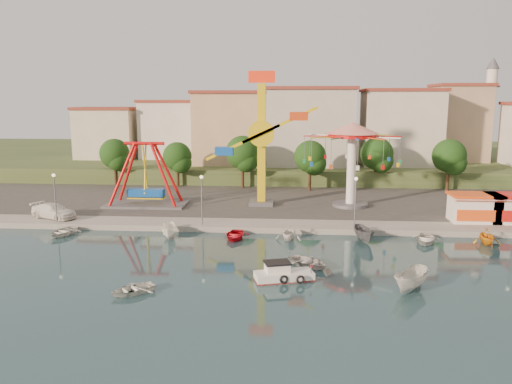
# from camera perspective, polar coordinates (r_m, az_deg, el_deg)

# --- Properties ---
(ground) EXTENTS (200.00, 200.00, 0.00)m
(ground) POSITION_cam_1_polar(r_m,az_deg,el_deg) (40.34, 1.87, -9.26)
(ground) COLOR #122D33
(ground) RESTS_ON ground
(quay_deck) EXTENTS (200.00, 100.00, 0.60)m
(quay_deck) POSITION_cam_1_polar(r_m,az_deg,el_deg) (100.85, 3.38, 2.84)
(quay_deck) COLOR #9E998E
(quay_deck) RESTS_ON ground
(asphalt_pad) EXTENTS (90.00, 28.00, 0.01)m
(asphalt_pad) POSITION_cam_1_polar(r_m,az_deg,el_deg) (69.20, 2.93, -0.40)
(asphalt_pad) COLOR #4C4944
(asphalt_pad) RESTS_ON quay_deck
(hill_terrace) EXTENTS (200.00, 60.00, 3.00)m
(hill_terrace) POSITION_cam_1_polar(r_m,az_deg,el_deg) (105.66, 3.43, 3.84)
(hill_terrace) COLOR #384C26
(hill_terrace) RESTS_ON ground
(pirate_ship_ride) EXTENTS (10.00, 5.00, 8.00)m
(pirate_ship_ride) POSITION_cam_1_polar(r_m,az_deg,el_deg) (63.42, -12.52, 1.84)
(pirate_ship_ride) COLOR #59595E
(pirate_ship_ride) RESTS_ON quay_deck
(kamikaze_tower) EXTENTS (9.20, 3.10, 16.50)m
(kamikaze_tower) POSITION_cam_1_polar(r_m,az_deg,el_deg) (61.66, 1.07, 5.51)
(kamikaze_tower) COLOR #59595E
(kamikaze_tower) RESTS_ON quay_deck
(wave_swinger) EXTENTS (11.60, 11.60, 10.40)m
(wave_swinger) POSITION_cam_1_polar(r_m,az_deg,el_deg) (62.13, 10.93, 5.26)
(wave_swinger) COLOR #59595E
(wave_swinger) RESTS_ON quay_deck
(booth_left) EXTENTS (5.40, 3.78, 3.08)m
(booth_left) POSITION_cam_1_polar(r_m,az_deg,el_deg) (59.01, 23.69, -1.63)
(booth_left) COLOR white
(booth_left) RESTS_ON quay_deck
(booth_mid) EXTENTS (5.40, 3.78, 3.08)m
(booth_mid) POSITION_cam_1_polar(r_m,az_deg,el_deg) (60.44, 27.23, -1.64)
(booth_mid) COLOR white
(booth_mid) RESTS_ON quay_deck
(lamp_post_0) EXTENTS (0.14, 0.14, 5.00)m
(lamp_post_0) POSITION_cam_1_polar(r_m,az_deg,el_deg) (57.95, -21.95, -0.76)
(lamp_post_0) COLOR #59595E
(lamp_post_0) RESTS_ON quay_deck
(lamp_post_1) EXTENTS (0.14, 0.14, 5.00)m
(lamp_post_1) POSITION_cam_1_polar(r_m,az_deg,el_deg) (52.89, -6.20, -1.07)
(lamp_post_1) COLOR #59595E
(lamp_post_1) RESTS_ON quay_deck
(lamp_post_2) EXTENTS (0.14, 0.14, 5.00)m
(lamp_post_2) POSITION_cam_1_polar(r_m,az_deg,el_deg) (52.42, 11.28, -1.32)
(lamp_post_2) COLOR #59595E
(lamp_post_2) RESTS_ON quay_deck
(tree_0) EXTENTS (4.60, 4.60, 7.19)m
(tree_0) POSITION_cam_1_polar(r_m,az_deg,el_deg) (80.24, -15.86, 4.23)
(tree_0) COLOR #382314
(tree_0) RESTS_ON quay_deck
(tree_1) EXTENTS (4.35, 4.35, 6.80)m
(tree_1) POSITION_cam_1_polar(r_m,az_deg,el_deg) (76.70, -8.99, 4.02)
(tree_1) COLOR #382314
(tree_1) RESTS_ON quay_deck
(tree_2) EXTENTS (5.02, 5.02, 7.85)m
(tree_2) POSITION_cam_1_polar(r_m,az_deg,el_deg) (74.54, -1.55, 4.52)
(tree_2) COLOR #382314
(tree_2) RESTS_ON quay_deck
(tree_3) EXTENTS (4.68, 4.68, 7.32)m
(tree_3) POSITION_cam_1_polar(r_m,az_deg,el_deg) (72.80, 6.21, 4.03)
(tree_3) COLOR #382314
(tree_3) RESTS_ON quay_deck
(tree_4) EXTENTS (4.86, 4.86, 7.60)m
(tree_4) POSITION_cam_1_polar(r_m,az_deg,el_deg) (76.73, 13.64, 4.27)
(tree_4) COLOR #382314
(tree_4) RESTS_ON quay_deck
(tree_5) EXTENTS (4.83, 4.83, 7.54)m
(tree_5) POSITION_cam_1_polar(r_m,az_deg,el_deg) (77.25, 21.21, 3.87)
(tree_5) COLOR #382314
(tree_5) RESTS_ON quay_deck
(building_0) EXTENTS (9.26, 9.53, 11.87)m
(building_0) POSITION_cam_1_polar(r_m,az_deg,el_deg) (91.10, -18.40, 6.97)
(building_0) COLOR beige
(building_0) RESTS_ON hill_terrace
(building_1) EXTENTS (12.33, 9.01, 8.63)m
(building_1) POSITION_cam_1_polar(r_m,az_deg,el_deg) (92.43, -10.11, 6.38)
(building_1) COLOR silver
(building_1) RESTS_ON hill_terrace
(building_2) EXTENTS (11.95, 9.28, 11.23)m
(building_2) POSITION_cam_1_polar(r_m,az_deg,el_deg) (90.58, -1.90, 7.28)
(building_2) COLOR tan
(building_2) RESTS_ON hill_terrace
(building_3) EXTENTS (12.59, 10.50, 9.20)m
(building_3) POSITION_cam_1_polar(r_m,az_deg,el_deg) (87.06, 6.99, 6.41)
(building_3) COLOR beige
(building_3) RESTS_ON hill_terrace
(building_4) EXTENTS (10.75, 9.23, 9.24)m
(building_4) POSITION_cam_1_polar(r_m,az_deg,el_deg) (92.04, 15.35, 6.34)
(building_4) COLOR beige
(building_4) RESTS_ON hill_terrace
(building_5) EXTENTS (12.77, 10.96, 11.21)m
(building_5) POSITION_cam_1_polar(r_m,az_deg,el_deg) (93.65, 23.66, 6.51)
(building_5) COLOR tan
(building_5) RESTS_ON hill_terrace
(minaret) EXTENTS (2.80, 2.80, 18.00)m
(minaret) POSITION_cam_1_polar(r_m,az_deg,el_deg) (98.20, 25.15, 8.85)
(minaret) COLOR silver
(minaret) RESTS_ON hill_terrace
(cabin_motorboat) EXTENTS (4.74, 2.86, 1.57)m
(cabin_motorboat) POSITION_cam_1_polar(r_m,az_deg,el_deg) (38.76, 3.05, -9.45)
(cabin_motorboat) COLOR white
(cabin_motorboat) RESTS_ON ground
(rowboat_a) EXTENTS (4.58, 4.48, 0.78)m
(rowboat_a) POSITION_cam_1_polar(r_m,az_deg,el_deg) (41.97, 6.02, -7.97)
(rowboat_a) COLOR beige
(rowboat_a) RESTS_ON ground
(rowboat_b) EXTENTS (3.97, 3.86, 0.67)m
(rowboat_b) POSITION_cam_1_polar(r_m,az_deg,el_deg) (37.31, -13.94, -10.70)
(rowboat_b) COLOR silver
(rowboat_b) RESTS_ON ground
(skiff) EXTENTS (3.81, 4.35, 1.64)m
(skiff) POSITION_cam_1_polar(r_m,az_deg,el_deg) (38.19, 17.34, -9.60)
(skiff) COLOR silver
(skiff) RESTS_ON ground
(van) EXTENTS (6.02, 4.28, 1.62)m
(van) POSITION_cam_1_polar(r_m,az_deg,el_deg) (60.22, -22.11, -2.02)
(van) COLOR white
(van) RESTS_ON quay_deck
(moored_boat_0) EXTENTS (3.45, 4.26, 0.78)m
(moored_boat_0) POSITION_cam_1_polar(r_m,az_deg,el_deg) (54.80, -21.21, -4.23)
(moored_boat_0) COLOR silver
(moored_boat_0) RESTS_ON ground
(moored_boat_2) EXTENTS (1.96, 3.80, 1.40)m
(moored_boat_2) POSITION_cam_1_polar(r_m,az_deg,el_deg) (50.98, -9.91, -4.38)
(moored_boat_2) COLOR white
(moored_boat_2) RESTS_ON ground
(moored_boat_3) EXTENTS (2.77, 3.77, 0.76)m
(moored_boat_3) POSITION_cam_1_polar(r_m,az_deg,el_deg) (49.88, -2.46, -4.94)
(moored_boat_3) COLOR red
(moored_boat_3) RESTS_ON ground
(moored_boat_4) EXTENTS (3.15, 3.47, 1.59)m
(moored_boat_4) POSITION_cam_1_polar(r_m,az_deg,el_deg) (49.44, 3.80, -4.60)
(moored_boat_4) COLOR white
(moored_boat_4) RESTS_ON ground
(moored_boat_5) EXTENTS (2.20, 4.07, 1.49)m
(moored_boat_5) POSITION_cam_1_polar(r_m,az_deg,el_deg) (49.95, 12.25, -4.72)
(moored_boat_5) COLOR #57585C
(moored_boat_5) RESTS_ON ground
(moored_boat_6) EXTENTS (3.68, 4.37, 0.77)m
(moored_boat_6) POSITION_cam_1_polar(r_m,az_deg,el_deg) (51.19, 18.78, -5.09)
(moored_boat_6) COLOR silver
(moored_boat_6) RESTS_ON ground
(moored_boat_7) EXTENTS (2.66, 3.05, 1.56)m
(moored_boat_7) POSITION_cam_1_polar(r_m,az_deg,el_deg) (52.83, 24.86, -4.59)
(moored_boat_7) COLOR orange
(moored_boat_7) RESTS_ON ground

